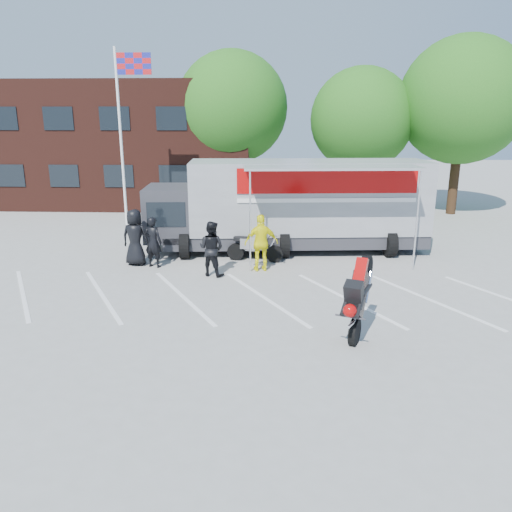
# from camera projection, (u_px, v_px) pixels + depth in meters

# --- Properties ---
(ground) EXTENTS (100.00, 100.00, 0.00)m
(ground) POSITION_uv_depth(u_px,v_px,m) (255.00, 310.00, 13.62)
(ground) COLOR #9D9D98
(ground) RESTS_ON ground
(parking_bay_lines) EXTENTS (18.09, 13.33, 0.01)m
(parking_bay_lines) POSITION_uv_depth(u_px,v_px,m) (257.00, 297.00, 14.58)
(parking_bay_lines) COLOR white
(parking_bay_lines) RESTS_ON ground
(office_building) EXTENTS (18.00, 8.00, 7.00)m
(office_building) POSITION_uv_depth(u_px,v_px,m) (105.00, 144.00, 30.41)
(office_building) COLOR #3F1B14
(office_building) RESTS_ON ground
(flagpole) EXTENTS (1.61, 0.12, 8.00)m
(flagpole) POSITION_uv_depth(u_px,v_px,m) (125.00, 118.00, 22.14)
(flagpole) COLOR white
(flagpole) RESTS_ON ground
(tree_left) EXTENTS (6.12, 6.12, 8.64)m
(tree_left) POSITION_uv_depth(u_px,v_px,m) (232.00, 108.00, 27.60)
(tree_left) COLOR #382314
(tree_left) RESTS_ON ground
(tree_mid) EXTENTS (5.44, 5.44, 7.68)m
(tree_mid) POSITION_uv_depth(u_px,v_px,m) (362.00, 120.00, 26.51)
(tree_mid) COLOR #382314
(tree_mid) RESTS_ON ground
(tree_right) EXTENTS (6.46, 6.46, 9.12)m
(tree_right) POSITION_uv_depth(u_px,v_px,m) (462.00, 101.00, 25.57)
(tree_right) COLOR #382314
(tree_right) RESTS_ON ground
(transporter_truck) EXTENTS (11.34, 6.11, 3.49)m
(transporter_truck) POSITION_uv_depth(u_px,v_px,m) (294.00, 250.00, 19.72)
(transporter_truck) COLOR #95989D
(transporter_truck) RESTS_ON ground
(parked_motorcycle) EXTENTS (2.19, 1.03, 1.10)m
(parked_motorcycle) POSITION_uv_depth(u_px,v_px,m) (255.00, 261.00, 18.22)
(parked_motorcycle) COLOR #ADADB2
(parked_motorcycle) RESTS_ON ground
(stunt_bike_rider) EXTENTS (1.50, 2.03, 2.16)m
(stunt_bike_rider) POSITION_uv_depth(u_px,v_px,m) (361.00, 333.00, 12.18)
(stunt_bike_rider) COLOR black
(stunt_bike_rider) RESTS_ON ground
(spectator_leather_a) EXTENTS (1.07, 0.78, 2.00)m
(spectator_leather_a) POSITION_uv_depth(u_px,v_px,m) (135.00, 237.00, 17.52)
(spectator_leather_a) COLOR black
(spectator_leather_a) RESTS_ON ground
(spectator_leather_b) EXTENTS (0.75, 0.60, 1.79)m
(spectator_leather_b) POSITION_uv_depth(u_px,v_px,m) (153.00, 242.00, 17.30)
(spectator_leather_b) COLOR black
(spectator_leather_b) RESTS_ON ground
(spectator_leather_c) EXTENTS (1.08, 0.96, 1.83)m
(spectator_leather_c) POSITION_uv_depth(u_px,v_px,m) (211.00, 249.00, 16.37)
(spectator_leather_c) COLOR black
(spectator_leather_c) RESTS_ON ground
(spectator_hivis) EXTENTS (1.21, 0.68, 1.95)m
(spectator_hivis) POSITION_uv_depth(u_px,v_px,m) (261.00, 243.00, 16.86)
(spectator_hivis) COLOR #FFF80D
(spectator_hivis) RESTS_ON ground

